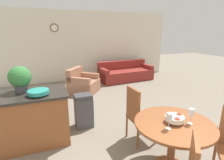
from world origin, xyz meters
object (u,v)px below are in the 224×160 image
dining_chair_far_side (138,113)px  armchair (83,84)px  wine_glass_right (191,113)px  potted_plant (20,78)px  kitchen_island (30,119)px  trash_bin (84,111)px  fruit_bowl (175,118)px  wine_glass_left (169,117)px  teal_bowl (38,92)px  couch (125,74)px  dining_table (173,133)px

dining_chair_far_side → armchair: size_ratio=0.87×
wine_glass_right → potted_plant: 2.70m
kitchen_island → trash_bin: size_ratio=1.84×
fruit_bowl → trash_bin: 1.90m
wine_glass_left → kitchen_island: bearing=138.7°
wine_glass_right → teal_bowl: 2.29m
couch → wine_glass_right: bearing=-109.7°
teal_bowl → trash_bin: teal_bowl is taller
fruit_bowl → couch: (1.48, 4.59, -0.53)m
fruit_bowl → trash_bin: bearing=118.9°
wine_glass_left → trash_bin: wine_glass_left is taller
dining_chair_far_side → wine_glass_left: bearing=-6.5°
fruit_bowl → armchair: 3.81m
wine_glass_right → teal_bowl: teal_bowl is taller
dining_table → couch: 4.83m
dining_table → kitchen_island: (-1.87, 1.39, -0.11)m
wine_glass_left → dining_chair_far_side: bearing=86.0°
trash_bin → couch: couch is taller
dining_table → potted_plant: potted_plant is taller
couch → armchair: bearing=-160.6°
wine_glass_right → potted_plant: potted_plant is taller
trash_bin → couch: 3.81m
fruit_bowl → wine_glass_left: 0.22m
couch → armchair: armchair is taller
dining_chair_far_side → trash_bin: dining_chair_far_side is taller
teal_bowl → potted_plant: 0.44m
dining_chair_far_side → fruit_bowl: 0.81m
kitchen_island → potted_plant: (-0.09, 0.14, 0.70)m
dining_table → trash_bin: 1.86m
kitchen_island → teal_bowl: 0.56m
fruit_bowl → trash_bin: fruit_bowl is taller
dining_table → teal_bowl: size_ratio=3.22×
kitchen_island → armchair: 2.75m
wine_glass_right → trash_bin: (-1.07, 1.71, -0.55)m
couch → armchair: size_ratio=1.90×
teal_bowl → dining_table: bearing=-36.6°
dining_table → wine_glass_left: size_ratio=5.01×
dining_chair_far_side → couch: size_ratio=0.46×
dining_chair_far_side → potted_plant: potted_plant is taller
teal_bowl → dining_chair_far_side: bearing=-17.4°
fruit_bowl → wine_glass_right: bearing=-29.3°
fruit_bowl → wine_glass_right: wine_glass_right is taller
dining_table → kitchen_island: 2.33m
wine_glass_left → kitchen_island: (-1.69, 1.49, -0.43)m
wine_glass_left → wine_glass_right: same height
teal_bowl → couch: size_ratio=0.15×
dining_chair_far_side → teal_bowl: same height
potted_plant → couch: 4.68m
teal_bowl → potted_plant: (-0.27, 0.29, 0.19)m
dining_chair_far_side → couch: (1.60, 3.83, -0.27)m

